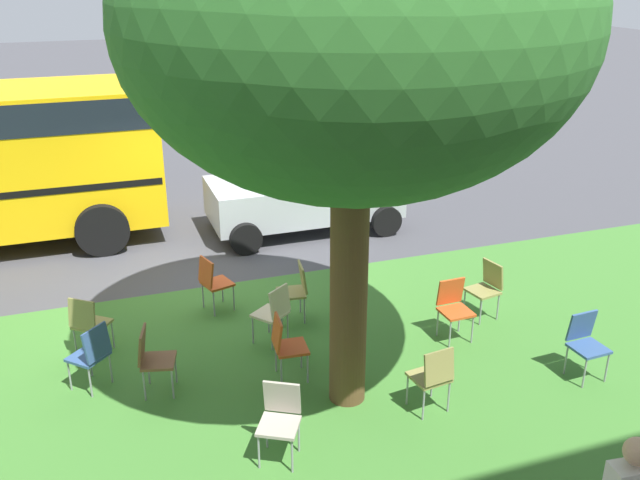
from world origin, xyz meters
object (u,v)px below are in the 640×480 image
(street_tree, at_px, (353,25))
(chair_10, at_px, (296,288))
(chair_2, at_px, (487,285))
(chair_8, at_px, (213,280))
(chair_4, at_px, (274,310))
(chair_6, at_px, (92,352))
(chair_5, at_px, (280,416))
(chair_7, at_px, (152,356))
(chair_1, at_px, (286,343))
(chair_11, at_px, (433,374))
(parked_car, at_px, (306,189))
(chair_0, at_px, (88,321))
(chair_9, at_px, (586,340))
(chair_3, at_px, (454,305))

(street_tree, bearing_deg, chair_10, -90.20)
(chair_2, height_order, chair_8, same)
(chair_4, xyz_separation_m, chair_8, (0.61, -1.24, 0.00))
(chair_2, relative_size, chair_6, 1.00)
(chair_5, bearing_deg, chair_2, -151.74)
(chair_7, distance_m, chair_10, 2.55)
(chair_5, bearing_deg, chair_1, -108.75)
(chair_11, bearing_deg, chair_7, -26.05)
(chair_6, bearing_deg, chair_5, 132.75)
(chair_4, height_order, chair_10, same)
(chair_8, xyz_separation_m, chair_11, (-1.94, 3.39, 0.00))
(chair_10, bearing_deg, chair_11, 106.99)
(chair_1, height_order, chair_10, same)
(parked_car, bearing_deg, chair_0, 40.17)
(chair_4, distance_m, chair_6, 2.45)
(chair_1, xyz_separation_m, chair_5, (0.48, 1.42, 0.00))
(chair_4, bearing_deg, chair_6, 7.58)
(street_tree, bearing_deg, chair_9, 169.91)
(chair_1, height_order, parked_car, parked_car)
(chair_7, height_order, chair_10, same)
(chair_9, relative_size, chair_10, 1.00)
(chair_1, relative_size, chair_2, 1.00)
(chair_4, relative_size, chair_7, 1.00)
(chair_10, height_order, chair_11, same)
(street_tree, distance_m, chair_8, 4.92)
(chair_5, bearing_deg, chair_11, -174.85)
(chair_0, relative_size, chair_11, 1.00)
(chair_3, height_order, chair_6, same)
(chair_0, bearing_deg, chair_9, 156.47)
(chair_2, xyz_separation_m, chair_7, (4.94, 0.37, 0.00))
(chair_6, xyz_separation_m, chair_11, (-3.76, 1.83, 0.00))
(chair_1, xyz_separation_m, chair_11, (-1.43, 1.25, 0.00))
(parked_car, bearing_deg, chair_1, 69.16)
(chair_8, bearing_deg, chair_5, 90.51)
(chair_0, distance_m, chair_2, 5.71)
(chair_10, bearing_deg, chair_0, 1.31)
(chair_0, xyz_separation_m, chair_11, (-3.78, 2.66, 0.00))
(chair_9, bearing_deg, chair_6, -16.52)
(street_tree, xyz_separation_m, chair_6, (2.92, -1.23, -3.90))
(chair_6, bearing_deg, chair_10, -162.87)
(chair_2, xyz_separation_m, chair_5, (3.79, 2.04, 0.00))
(parked_car, bearing_deg, chair_11, 85.67)
(chair_11, bearing_deg, chair_6, -25.91)
(chair_5, xyz_separation_m, chair_6, (1.85, -2.00, 0.00))
(chair_0, relative_size, chair_7, 1.00)
(chair_4, bearing_deg, street_tree, 107.52)
(chair_6, bearing_deg, chair_8, -139.25)
(chair_3, distance_m, parked_car, 4.83)
(chair_3, distance_m, chair_8, 3.60)
(street_tree, distance_m, chair_11, 4.03)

